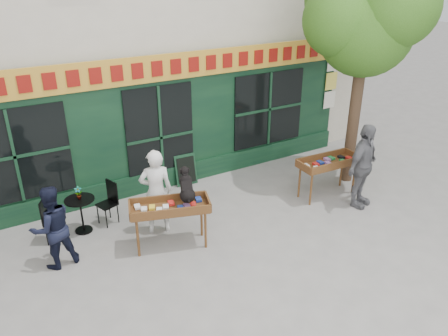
{
  "coord_description": "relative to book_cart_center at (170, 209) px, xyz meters",
  "views": [
    {
      "loc": [
        -3.73,
        -6.87,
        5.04
      ],
      "look_at": [
        0.69,
        0.5,
        1.09
      ],
      "focal_mm": 35.0,
      "sensor_mm": 36.0,
      "label": 1
    }
  ],
  "objects": [
    {
      "name": "street_tree",
      "position": [
        5.22,
        0.45,
        3.29
      ],
      "size": [
        3.05,
        2.9,
        5.6
      ],
      "color": "#382619",
      "rests_on": "ground"
    },
    {
      "name": "bistro_chair_left",
      "position": [
        -2.0,
        1.36,
        -0.26
      ],
      "size": [
        0.49,
        0.48,
        0.95
      ],
      "rotation": [
        0.0,
        0.0,
        1.11
      ],
      "color": "black",
      "rests_on": "ground"
    },
    {
      "name": "dog",
      "position": [
        0.35,
        -0.05,
        0.47
      ],
      "size": [
        0.51,
        0.68,
        0.6
      ],
      "primitive_type": null,
      "rotation": [
        0.0,
        0.0,
        -0.32
      ],
      "color": "black",
      "rests_on": "book_cart_center"
    },
    {
      "name": "bistro_table",
      "position": [
        -1.37,
        1.42,
        -0.28
      ],
      "size": [
        0.6,
        0.6,
        0.76
      ],
      "color": "black",
      "rests_on": "ground"
    },
    {
      "name": "woman",
      "position": [
        -0.0,
        0.65,
        0.09
      ],
      "size": [
        0.77,
        0.62,
        1.82
      ],
      "primitive_type": "imported",
      "rotation": [
        0.0,
        0.0,
        2.83
      ],
      "color": "silver",
      "rests_on": "ground"
    },
    {
      "name": "book_cart_center",
      "position": [
        0.0,
        0.0,
        0.0
      ],
      "size": [
        1.62,
        1.06,
        0.99
      ],
      "rotation": [
        0.0,
        0.0,
        -0.32
      ],
      "color": "brown",
      "rests_on": "ground"
    },
    {
      "name": "bistro_chair_right",
      "position": [
        -0.73,
        1.5,
        -0.26
      ],
      "size": [
        0.46,
        0.46,
        0.95
      ],
      "rotation": [
        0.0,
        0.0,
        -1.24
      ],
      "color": "black",
      "rests_on": "ground"
    },
    {
      "name": "ground",
      "position": [
        0.88,
        0.09,
        -0.82
      ],
      "size": [
        80.0,
        80.0,
        0.0
      ],
      "primitive_type": "plane",
      "color": "slate",
      "rests_on": "ground"
    },
    {
      "name": "man_right",
      "position": [
        4.42,
        -0.73,
        0.16
      ],
      "size": [
        1.25,
        0.8,
        1.97
      ],
      "primitive_type": "imported",
      "rotation": [
        0.0,
        0.0,
        0.29
      ],
      "color": "#595A5F",
      "rests_on": "ground"
    },
    {
      "name": "potted_plant",
      "position": [
        -1.37,
        1.42,
        0.08
      ],
      "size": [
        0.16,
        0.13,
        0.28
      ],
      "primitive_type": "imported",
      "rotation": [
        0.0,
        0.0,
        -0.2
      ],
      "color": "gray",
      "rests_on": "bistro_table"
    },
    {
      "name": "chalkboard",
      "position": [
        1.47,
        2.28,
        -0.42
      ],
      "size": [
        0.57,
        0.22,
        0.79
      ],
      "rotation": [
        0.0,
        0.0,
        -0.05
      ],
      "color": "black",
      "rests_on": "ground"
    },
    {
      "name": "book_cart_right",
      "position": [
        4.12,
        0.02,
        0.0
      ],
      "size": [
        1.53,
        0.7,
        0.99
      ],
      "rotation": [
        0.0,
        0.0,
        -0.05
      ],
      "color": "brown",
      "rests_on": "ground"
    },
    {
      "name": "man_left",
      "position": [
        -2.07,
        0.52,
        -0.02
      ],
      "size": [
        0.86,
        0.72,
        1.61
      ],
      "primitive_type": "imported",
      "rotation": [
        0.0,
        0.0,
        3.29
      ],
      "color": "black",
      "rests_on": "ground"
    }
  ]
}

